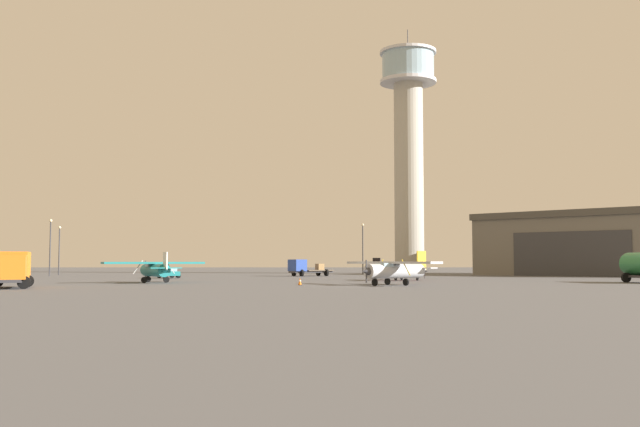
% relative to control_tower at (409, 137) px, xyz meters
% --- Properties ---
extents(ground_plane, '(400.00, 400.00, 0.00)m').
position_rel_control_tower_xyz_m(ground_plane, '(-14.97, -63.40, -24.47)').
color(ground_plane, '#545456').
extents(control_tower, '(10.17, 10.17, 44.19)m').
position_rel_control_tower_xyz_m(control_tower, '(0.00, 0.00, 0.00)').
color(control_tower, '#B2AD9E').
rests_on(control_tower, ground_plane).
extents(hangar, '(39.87, 39.33, 9.59)m').
position_rel_control_tower_xyz_m(hangar, '(27.22, -16.68, -19.66)').
color(hangar, '#6B665B').
rests_on(hangar, ground_plane).
extents(airplane_teal, '(9.75, 7.81, 3.03)m').
position_rel_control_tower_xyz_m(airplane_teal, '(-33.68, -55.03, -23.06)').
color(airplane_teal, teal).
rests_on(airplane_teal, ground_plane).
extents(airplane_silver, '(8.18, 9.14, 3.10)m').
position_rel_control_tower_xyz_m(airplane_silver, '(-10.58, -63.14, -23.03)').
color(airplane_silver, '#B7BABF').
rests_on(airplane_silver, ground_plane).
extents(airplane_red, '(6.52, 8.13, 2.54)m').
position_rel_control_tower_xyz_m(airplane_red, '(-7.97, -46.16, -23.29)').
color(airplane_red, red).
rests_on(airplane_red, ground_plane).
extents(truck_flatbed_blue, '(6.82, 5.42, 2.42)m').
position_rel_control_tower_xyz_m(truck_flatbed_blue, '(-18.63, -22.70, -23.28)').
color(truck_flatbed_blue, '#38383D').
rests_on(truck_flatbed_blue, ground_plane).
extents(truck_box_orange, '(4.45, 6.69, 2.91)m').
position_rel_control_tower_xyz_m(truck_box_orange, '(-42.23, -69.33, -22.82)').
color(truck_box_orange, '#38383D').
rests_on(truck_box_orange, ground_plane).
extents(car_teal, '(3.50, 4.52, 1.37)m').
position_rel_control_tower_xyz_m(car_teal, '(-36.14, -34.73, -23.73)').
color(car_teal, teal).
rests_on(car_teal, ground_plane).
extents(light_post_west, '(0.44, 0.44, 8.42)m').
position_rel_control_tower_xyz_m(light_post_west, '(-9.03, -8.57, -19.44)').
color(light_post_west, '#38383D').
rests_on(light_post_west, ground_plane).
extents(light_post_east, '(0.44, 0.44, 7.69)m').
position_rel_control_tower_xyz_m(light_post_east, '(-57.17, -13.95, -19.83)').
color(light_post_east, '#38383D').
rests_on(light_post_east, ground_plane).
extents(light_post_north, '(0.44, 0.44, 8.30)m').
position_rel_control_tower_xyz_m(light_post_north, '(-55.74, -22.08, -19.50)').
color(light_post_north, '#38383D').
rests_on(light_post_north, ground_plane).
extents(traffic_cone_near_left, '(0.36, 0.36, 0.67)m').
position_rel_control_tower_xyz_m(traffic_cone_near_left, '(-19.15, -62.74, -24.14)').
color(traffic_cone_near_left, black).
rests_on(traffic_cone_near_left, ground_plane).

